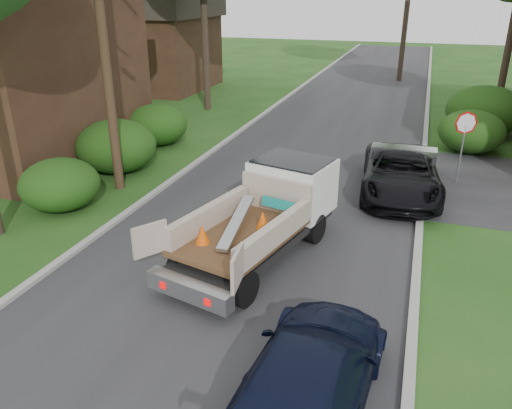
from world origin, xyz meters
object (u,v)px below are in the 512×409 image
object	(u,v)px
stop_sign	(464,133)
navy_suv	(308,379)
house_left_far	(152,40)
black_pickup	(401,173)
utility_pole	(101,24)
flatbed_truck	(273,206)

from	to	relation	value
stop_sign	navy_suv	world-z (taller)	stop_sign
stop_sign	navy_suv	distance (m)	11.84
house_left_far	black_pickup	world-z (taller)	house_left_far
stop_sign	utility_pole	world-z (taller)	utility_pole
utility_pole	flatbed_truck	xyz separation A→B (m)	(5.99, -2.29, -4.06)
navy_suv	house_left_far	bearing A→B (deg)	-52.41
house_left_far	utility_pole	bearing A→B (deg)	-64.77
utility_pole	house_left_far	distance (m)	18.93
flatbed_truck	navy_suv	world-z (taller)	flatbed_truck
utility_pole	black_pickup	world-z (taller)	utility_pole
stop_sign	house_left_far	xyz separation A→B (m)	(-18.70, 13.00, 1.27)
stop_sign	black_pickup	xyz separation A→B (m)	(-1.81, -1.59, -1.06)
stop_sign	flatbed_truck	xyz separation A→B (m)	(-4.69, -6.31, -0.66)
stop_sign	flatbed_truck	size ratio (longest dim) A/B	0.43
stop_sign	black_pickup	bearing A→B (deg)	-138.82
house_left_far	navy_suv	size ratio (longest dim) A/B	1.64
utility_pole	house_left_far	world-z (taller)	utility_pole
black_pickup	navy_suv	distance (m)	9.94
house_left_far	stop_sign	bearing A→B (deg)	-34.81
flatbed_truck	navy_suv	distance (m)	5.61
flatbed_truck	black_pickup	bearing A→B (deg)	72.40
black_pickup	flatbed_truck	bearing A→B (deg)	-125.89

